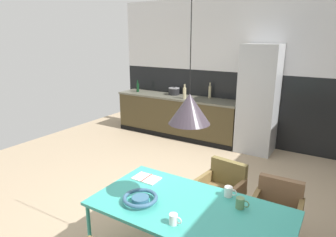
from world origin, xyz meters
TOP-DOWN VIEW (x-y plane):
  - ground_plane at (0.00, 0.00)m, footprint 7.92×7.92m
  - back_wall_splashback_dark at (0.00, 2.99)m, footprint 6.01×0.12m
  - back_wall_panel_upper at (0.00, 2.99)m, footprint 6.01×0.12m
  - kitchen_counter at (-1.43, 2.63)m, footprint 2.88×0.63m
  - refrigerator_column at (0.35, 2.63)m, footprint 0.68×0.60m
  - dining_table at (0.71, -0.85)m, footprint 1.77×0.93m
  - armchair_facing_counter at (0.65, 0.12)m, footprint 0.54×0.53m
  - armchair_corner_seat at (1.31, -0.02)m, footprint 0.50×0.49m
  - fruit_bowl at (0.29, -1.02)m, footprint 0.32×0.32m
  - open_book at (0.07, -0.62)m, footprint 0.28×0.19m
  - mug_dark_espresso at (1.10, -0.64)m, footprint 0.12×0.08m
  - mug_tall_blue at (0.94, -0.50)m, footprint 0.12×0.08m
  - mug_white_ceramic at (0.72, -1.14)m, footprint 0.11×0.07m
  - cooking_pot at (-1.58, 2.74)m, footprint 0.25×0.25m
  - bottle_vinegar_dark at (-0.74, 2.83)m, footprint 0.06×0.06m
  - bottle_spice_small at (-1.18, 2.49)m, footprint 0.07×0.07m
  - bottle_wine_green at (-2.51, 2.60)m, footprint 0.06×0.06m
  - pendant_lamp_over_table_near at (0.71, -0.90)m, footprint 0.34×0.34m

SIDE VIEW (x-z plane):
  - ground_plane at x=0.00m, z-range 0.00..0.00m
  - kitchen_counter at x=-1.43m, z-range 0.00..0.91m
  - armchair_facing_counter at x=0.65m, z-range 0.11..0.86m
  - armchair_corner_seat at x=1.31m, z-range 0.12..0.86m
  - dining_table at x=0.71m, z-range 0.32..1.05m
  - open_book at x=0.07m, z-range 0.72..0.74m
  - back_wall_splashback_dark at x=0.00m, z-range 0.00..1.48m
  - fruit_bowl at x=0.29m, z-range 0.74..0.80m
  - mug_white_ceramic at x=0.72m, z-range 0.73..0.82m
  - mug_tall_blue at x=0.94m, z-range 0.73..0.83m
  - mug_dark_espresso at x=1.10m, z-range 0.73..0.83m
  - cooking_pot at x=-1.58m, z-range 0.90..1.08m
  - bottle_wine_green at x=-2.51m, z-range 0.88..1.16m
  - refrigerator_column at x=0.35m, z-range 0.00..2.06m
  - bottle_spice_small at x=-1.18m, z-range 0.88..1.19m
  - bottle_vinegar_dark at x=-0.74m, z-range 0.88..1.21m
  - pendant_lamp_over_table_near at x=0.71m, z-range 0.94..2.34m
  - back_wall_panel_upper at x=0.00m, z-range 1.48..2.97m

